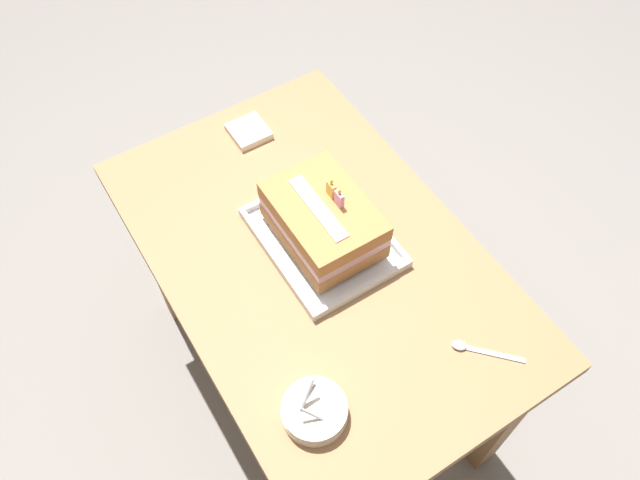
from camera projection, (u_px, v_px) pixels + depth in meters
ground_plane at (318, 377)px, 1.99m from camera, size 8.00×8.00×0.00m
dining_table at (317, 283)px, 1.50m from camera, size 1.02×0.65×0.71m
foil_tray at (323, 238)px, 1.42m from camera, size 0.33×0.25×0.02m
birthday_cake at (323, 220)px, 1.36m from camera, size 0.25×0.18×0.15m
bowl_stack at (314, 411)px, 1.19m from camera, size 0.13×0.13×0.09m
serving_spoon_near_tray at (471, 348)px, 1.27m from camera, size 0.12×0.11×0.01m
napkin_pile at (249, 131)px, 1.60m from camera, size 0.09×0.09×0.02m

